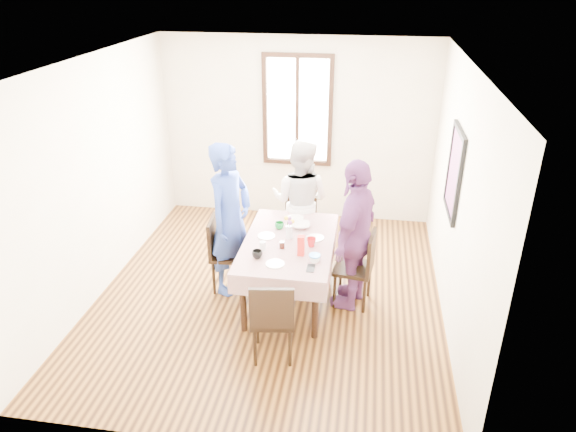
# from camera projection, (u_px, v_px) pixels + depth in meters

# --- Properties ---
(ground) EXTENTS (4.50, 4.50, 0.00)m
(ground) POSITION_uv_depth(u_px,v_px,m) (270.00, 292.00, 6.33)
(ground) COLOR black
(ground) RESTS_ON ground
(back_wall) EXTENTS (4.00, 0.00, 4.00)m
(back_wall) POSITION_uv_depth(u_px,v_px,m) (297.00, 131.00, 7.75)
(back_wall) COLOR beige
(back_wall) RESTS_ON ground
(right_wall) EXTENTS (0.00, 4.50, 4.50)m
(right_wall) POSITION_uv_depth(u_px,v_px,m) (458.00, 201.00, 5.47)
(right_wall) COLOR beige
(right_wall) RESTS_ON ground
(window_frame) EXTENTS (1.02, 0.06, 1.62)m
(window_frame) POSITION_uv_depth(u_px,v_px,m) (297.00, 111.00, 7.60)
(window_frame) COLOR black
(window_frame) RESTS_ON back_wall
(window_pane) EXTENTS (0.90, 0.02, 1.50)m
(window_pane) POSITION_uv_depth(u_px,v_px,m) (298.00, 111.00, 7.61)
(window_pane) COLOR white
(window_pane) RESTS_ON back_wall
(art_poster) EXTENTS (0.04, 0.76, 0.96)m
(art_poster) POSITION_uv_depth(u_px,v_px,m) (455.00, 172.00, 5.65)
(art_poster) COLOR red
(art_poster) RESTS_ON right_wall
(dining_table) EXTENTS (0.88, 1.46, 0.75)m
(dining_table) POSITION_uv_depth(u_px,v_px,m) (289.00, 271.00, 6.07)
(dining_table) COLOR black
(dining_table) RESTS_ON ground
(tablecloth) EXTENTS (1.00, 1.58, 0.01)m
(tablecloth) POSITION_uv_depth(u_px,v_px,m) (289.00, 242.00, 5.90)
(tablecloth) COLOR #570C15
(tablecloth) RESTS_ON dining_table
(chair_left) EXTENTS (0.45, 0.45, 0.91)m
(chair_left) POSITION_uv_depth(u_px,v_px,m) (230.00, 254.00, 6.26)
(chair_left) COLOR black
(chair_left) RESTS_ON ground
(chair_right) EXTENTS (0.47, 0.47, 0.91)m
(chair_right) POSITION_uv_depth(u_px,v_px,m) (353.00, 268.00, 5.97)
(chair_right) COLOR black
(chair_right) RESTS_ON ground
(chair_far) EXTENTS (0.46, 0.46, 0.91)m
(chair_far) POSITION_uv_depth(u_px,v_px,m) (300.00, 226.00, 6.93)
(chair_far) COLOR black
(chair_far) RESTS_ON ground
(chair_near) EXTENTS (0.48, 0.48, 0.91)m
(chair_near) POSITION_uv_depth(u_px,v_px,m) (273.00, 317.00, 5.14)
(chair_near) COLOR black
(chair_near) RESTS_ON ground
(person_left) EXTENTS (0.64, 0.78, 1.83)m
(person_left) POSITION_uv_depth(u_px,v_px,m) (229.00, 219.00, 6.06)
(person_left) COLOR #284198
(person_left) RESTS_ON ground
(person_far) EXTENTS (0.90, 0.77, 1.63)m
(person_far) POSITION_uv_depth(u_px,v_px,m) (301.00, 202.00, 6.75)
(person_far) COLOR beige
(person_far) RESTS_ON ground
(person_right) EXTENTS (0.72, 1.11, 1.76)m
(person_right) POSITION_uv_depth(u_px,v_px,m) (353.00, 235.00, 5.79)
(person_right) COLOR #6E3572
(person_right) RESTS_ON ground
(mug_black) EXTENTS (0.14, 0.14, 0.09)m
(mug_black) POSITION_uv_depth(u_px,v_px,m) (257.00, 254.00, 5.55)
(mug_black) COLOR black
(mug_black) RESTS_ON tablecloth
(mug_flag) EXTENTS (0.15, 0.15, 0.10)m
(mug_flag) POSITION_uv_depth(u_px,v_px,m) (311.00, 242.00, 5.78)
(mug_flag) COLOR red
(mug_flag) RESTS_ON tablecloth
(mug_green) EXTENTS (0.11, 0.11, 0.08)m
(mug_green) POSITION_uv_depth(u_px,v_px,m) (279.00, 225.00, 6.16)
(mug_green) COLOR #0C7226
(mug_green) RESTS_ON tablecloth
(serving_bowl) EXTENTS (0.25, 0.25, 0.05)m
(serving_bowl) POSITION_uv_depth(u_px,v_px,m) (301.00, 225.00, 6.20)
(serving_bowl) COLOR white
(serving_bowl) RESTS_ON tablecloth
(juice_carton) EXTENTS (0.07, 0.07, 0.22)m
(juice_carton) POSITION_uv_depth(u_px,v_px,m) (301.00, 246.00, 5.58)
(juice_carton) COLOR red
(juice_carton) RESTS_ON tablecloth
(butter_tub) EXTENTS (0.11, 0.11, 0.06)m
(butter_tub) POSITION_uv_depth(u_px,v_px,m) (315.00, 258.00, 5.51)
(butter_tub) COLOR white
(butter_tub) RESTS_ON tablecloth
(jam_jar) EXTENTS (0.06, 0.06, 0.08)m
(jam_jar) POSITION_uv_depth(u_px,v_px,m) (282.00, 245.00, 5.74)
(jam_jar) COLOR black
(jam_jar) RESTS_ON tablecloth
(drinking_glass) EXTENTS (0.07, 0.07, 0.10)m
(drinking_glass) POSITION_uv_depth(u_px,v_px,m) (263.00, 246.00, 5.70)
(drinking_glass) COLOR silver
(drinking_glass) RESTS_ON tablecloth
(smartphone) EXTENTS (0.08, 0.16, 0.01)m
(smartphone) POSITION_uv_depth(u_px,v_px,m) (311.00, 268.00, 5.37)
(smartphone) COLOR black
(smartphone) RESTS_ON tablecloth
(flower_vase) EXTENTS (0.08, 0.08, 0.15)m
(flower_vase) POSITION_uv_depth(u_px,v_px,m) (289.00, 232.00, 5.93)
(flower_vase) COLOR silver
(flower_vase) RESTS_ON tablecloth
(plate_left) EXTENTS (0.20, 0.20, 0.01)m
(plate_left) POSITION_uv_depth(u_px,v_px,m) (266.00, 236.00, 6.00)
(plate_left) COLOR white
(plate_left) RESTS_ON tablecloth
(plate_right) EXTENTS (0.20, 0.20, 0.01)m
(plate_right) POSITION_uv_depth(u_px,v_px,m) (315.00, 238.00, 5.96)
(plate_right) COLOR white
(plate_right) RESTS_ON tablecloth
(plate_far) EXTENTS (0.20, 0.20, 0.01)m
(plate_far) POSITION_uv_depth(u_px,v_px,m) (295.00, 218.00, 6.43)
(plate_far) COLOR white
(plate_far) RESTS_ON tablecloth
(plate_near) EXTENTS (0.20, 0.20, 0.01)m
(plate_near) POSITION_uv_depth(u_px,v_px,m) (275.00, 264.00, 5.45)
(plate_near) COLOR white
(plate_near) RESTS_ON tablecloth
(butter_lid) EXTENTS (0.12, 0.12, 0.01)m
(butter_lid) POSITION_uv_depth(u_px,v_px,m) (315.00, 255.00, 5.50)
(butter_lid) COLOR blue
(butter_lid) RESTS_ON butter_tub
(flower_bunch) EXTENTS (0.09, 0.09, 0.10)m
(flower_bunch) POSITION_uv_depth(u_px,v_px,m) (289.00, 222.00, 5.88)
(flower_bunch) COLOR yellow
(flower_bunch) RESTS_ON flower_vase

